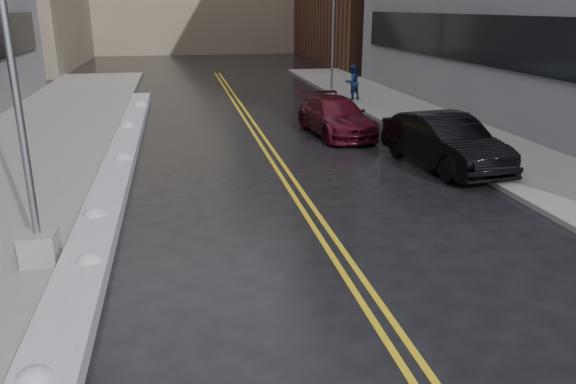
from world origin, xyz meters
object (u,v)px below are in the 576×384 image
lamppost (23,141)px  traffic_signal (333,32)px  pedestrian_east (352,82)px  car_black (445,142)px  fire_hydrant (447,130)px  car_maroon (336,116)px

lamppost → traffic_signal: size_ratio=1.27×
pedestrian_east → car_black: bearing=61.3°
fire_hydrant → car_maroon: car_maroon is taller
lamppost → fire_hydrant: bearing=33.0°
lamppost → traffic_signal: lamppost is taller
pedestrian_east → car_maroon: pedestrian_east is taller
fire_hydrant → car_black: (-1.50, -2.84, 0.29)m
pedestrian_east → car_black: pedestrian_east is taller
traffic_signal → car_black: size_ratio=1.18×
pedestrian_east → car_black: size_ratio=0.35×
car_black → pedestrian_east: bearing=78.2°
lamppost → traffic_signal: bearing=61.8°
lamppost → car_maroon: size_ratio=1.54×
fire_hydrant → car_maroon: size_ratio=0.15×
lamppost → car_black: (10.80, 5.16, -1.70)m
car_black → car_maroon: car_black is taller
traffic_signal → pedestrian_east: 4.76m
car_black → lamppost: bearing=-162.0°
pedestrian_east → car_black: 12.74m
lamppost → traffic_signal: (11.80, 22.00, 0.87)m
fire_hydrant → car_maroon: 4.29m
fire_hydrant → pedestrian_east: size_ratio=0.41×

